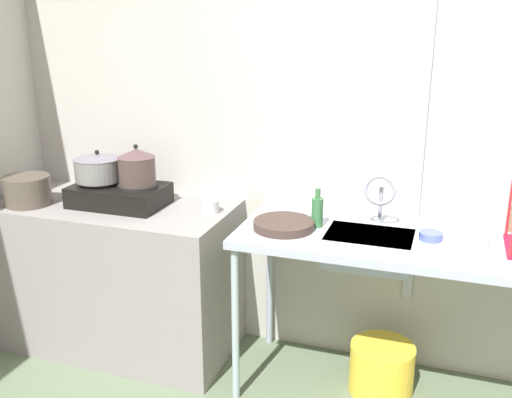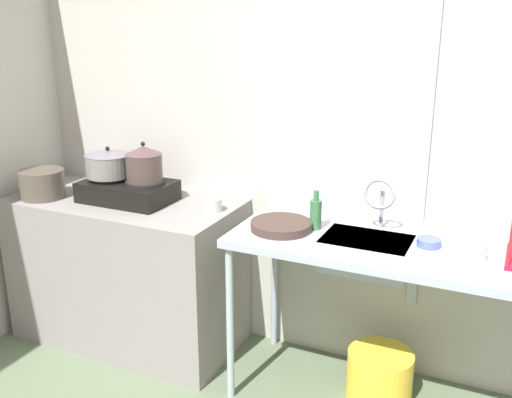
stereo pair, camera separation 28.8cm
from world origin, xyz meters
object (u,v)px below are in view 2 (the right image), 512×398
percolator (213,198)px  bucket_on_floor (379,376)px  frying_pan (281,226)px  bottle_by_sink (316,213)px  pot_on_right_burner (144,163)px  cup_by_rack (478,252)px  sink_basin (366,253)px  small_bowl_on_drainboard (429,243)px  pot_on_left_burner (109,163)px  pot_beside_stove (42,184)px  stove (128,190)px  faucet (380,196)px

percolator → bucket_on_floor: 1.22m
frying_pan → bottle_by_sink: (0.14, 0.08, 0.06)m
pot_on_right_burner → cup_by_rack: pot_on_right_burner is taller
sink_basin → frying_pan: frying_pan is taller
frying_pan → small_bowl_on_drainboard: size_ratio=2.78×
pot_on_left_burner → sink_basin: (1.46, -0.01, -0.27)m
pot_on_left_burner → cup_by_rack: (1.95, -0.06, -0.16)m
pot_on_left_burner → pot_beside_stove: bearing=-157.6°
stove → sink_basin: (1.34, -0.01, -0.13)m
percolator → cup_by_rack: percolator is taller
bottle_by_sink → bucket_on_floor: size_ratio=0.60×
pot_on_right_burner → bucket_on_floor: bearing=1.0°
stove → sink_basin: stove is taller
pot_on_left_burner → stove: bearing=0.0°
faucet → bucket_on_floor: size_ratio=0.82×
pot_on_right_burner → bottle_by_sink: pot_on_right_burner is taller
frying_pan → pot_on_left_burner: bearing=176.4°
bucket_on_floor → percolator: bearing=178.9°
stove → percolator: size_ratio=3.44×
faucet → cup_by_rack: faucet is taller
stove → percolator: bearing=4.5°
pot_on_right_burner → faucet: pot_on_right_burner is taller
sink_basin → cup_by_rack: bearing=-6.3°
pot_on_right_burner → faucet: bearing=4.7°
frying_pan → bucket_on_floor: bearing=10.1°
cup_by_rack → bucket_on_floor: (-0.39, 0.09, -0.76)m
small_bowl_on_drainboard → stove: bearing=-179.6°
pot_on_left_burner → frying_pan: 1.08m
stove → small_bowl_on_drainboard: size_ratio=4.66×
pot_beside_stove → small_bowl_on_drainboard: (2.09, 0.16, -0.06)m
frying_pan → small_bowl_on_drainboard: 0.68m
faucet → frying_pan: bearing=-158.2°
pot_beside_stove → bottle_by_sink: 1.57m
frying_pan → bottle_by_sink: size_ratio=1.53×
cup_by_rack → bottle_by_sink: size_ratio=0.39×
bottle_by_sink → stove: bearing=-179.2°
pot_beside_stove → cup_by_rack: (2.30, 0.08, -0.04)m
pot_on_right_burner → bottle_by_sink: bearing=0.9°
pot_beside_stove → frying_pan: pot_beside_stove is taller
sink_basin → cup_by_rack: (0.48, -0.05, 0.11)m
bottle_by_sink → percolator: bearing=177.4°
stove → cup_by_rack: 1.83m
pot_beside_stove → bottle_by_sink: (1.56, 0.16, -0.00)m
stove → frying_pan: stove is taller
pot_on_left_burner → frying_pan: size_ratio=0.87×
bucket_on_floor → frying_pan: bearing=-169.9°
bucket_on_floor → sink_basin: bearing=-160.9°
frying_pan → faucet: bearing=21.8°
pot_on_left_burner → bottle_by_sink: (1.20, 0.01, -0.12)m
percolator → bottle_by_sink: size_ratio=0.75×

